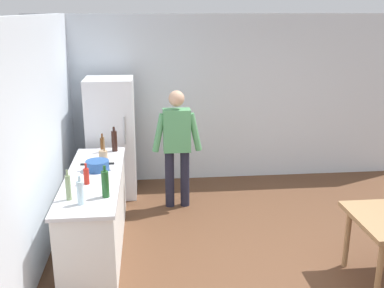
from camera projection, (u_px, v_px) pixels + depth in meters
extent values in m
plane|color=brown|center=(276.00, 272.00, 4.90)|extent=(14.00, 14.00, 0.00)
cube|color=silver|center=(230.00, 98.00, 7.37)|extent=(6.40, 0.12, 2.70)
cube|color=silver|center=(22.00, 157.00, 4.45)|extent=(0.12, 5.60, 2.70)
cube|color=white|center=(96.00, 213.00, 5.35)|extent=(0.60, 2.12, 0.86)
cube|color=silver|center=(93.00, 177.00, 5.22)|extent=(0.64, 2.20, 0.04)
cube|color=white|center=(112.00, 138.00, 6.74)|extent=(0.70, 0.64, 1.80)
cylinder|color=#B2B2B7|center=(125.00, 131.00, 6.38)|extent=(0.02, 0.02, 0.40)
cylinder|color=#1E1E2D|center=(170.00, 179.00, 6.44)|extent=(0.13, 0.13, 0.84)
cylinder|color=#1E1E2D|center=(185.00, 178.00, 6.46)|extent=(0.13, 0.13, 0.84)
cube|color=#519960|center=(177.00, 130.00, 6.24)|extent=(0.38, 0.22, 0.60)
sphere|color=tan|center=(176.00, 99.00, 6.11)|extent=(0.22, 0.22, 0.22)
cylinder|color=#519960|center=(159.00, 133.00, 6.19)|extent=(0.20, 0.09, 0.55)
cylinder|color=#519960|center=(195.00, 132.00, 6.23)|extent=(0.20, 0.09, 0.55)
cylinder|color=#9E754C|center=(379.00, 274.00, 4.26)|extent=(0.06, 0.06, 0.70)
cylinder|color=#9E754C|center=(347.00, 238.00, 4.92)|extent=(0.06, 0.06, 0.70)
cylinder|color=#285193|center=(97.00, 166.00, 5.37)|extent=(0.28, 0.28, 0.12)
cube|color=black|center=(83.00, 164.00, 5.35)|extent=(0.06, 0.03, 0.02)
cube|color=black|center=(112.00, 163.00, 5.38)|extent=(0.06, 0.03, 0.02)
cylinder|color=tan|center=(103.00, 156.00, 5.69)|extent=(0.11, 0.11, 0.14)
cylinder|color=olive|center=(104.00, 145.00, 5.66)|extent=(0.02, 0.05, 0.22)
cylinder|color=olive|center=(104.00, 146.00, 5.64)|extent=(0.02, 0.04, 0.22)
cylinder|color=gray|center=(68.00, 188.00, 4.52)|extent=(0.06, 0.06, 0.26)
cylinder|color=gray|center=(67.00, 173.00, 4.48)|extent=(0.02, 0.02, 0.06)
cylinder|color=#1E5123|center=(105.00, 184.00, 4.59)|extent=(0.08, 0.08, 0.28)
cylinder|color=#1E5123|center=(104.00, 169.00, 4.54)|extent=(0.03, 0.03, 0.06)
cylinder|color=#B22319|center=(86.00, 176.00, 4.94)|extent=(0.06, 0.06, 0.18)
cylinder|color=#B22319|center=(86.00, 166.00, 4.91)|extent=(0.02, 0.02, 0.06)
cylinder|color=black|center=(114.00, 141.00, 6.08)|extent=(0.08, 0.08, 0.28)
cylinder|color=black|center=(114.00, 129.00, 6.04)|extent=(0.03, 0.03, 0.06)
cylinder|color=silver|center=(80.00, 193.00, 4.42)|extent=(0.07, 0.07, 0.24)
cylinder|color=silver|center=(79.00, 179.00, 4.38)|extent=(0.03, 0.03, 0.06)
cylinder|color=#5B3314|center=(103.00, 145.00, 6.05)|extent=(0.06, 0.06, 0.20)
cylinder|color=#5B3314|center=(102.00, 136.00, 6.01)|extent=(0.02, 0.02, 0.06)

